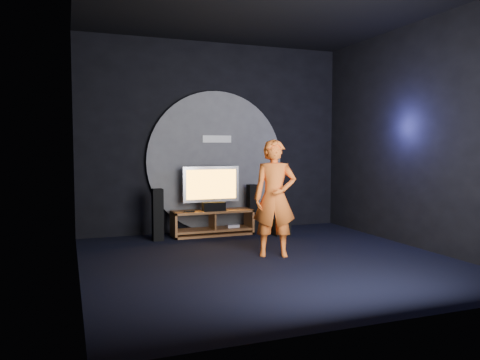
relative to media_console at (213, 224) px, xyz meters
name	(u,v)px	position (x,y,z in m)	size (l,w,h in m)	color
floor	(269,260)	(0.19, -2.05, -0.19)	(5.00, 5.00, 0.00)	black
back_wall	(215,138)	(0.19, 0.45, 1.56)	(5.00, 0.04, 3.50)	black
front_wall	(387,126)	(0.19, -4.55, 1.56)	(5.00, 0.04, 3.50)	black
left_wall	(76,132)	(-2.31, -2.05, 1.56)	(0.04, 5.00, 3.50)	black
right_wall	(417,136)	(2.69, -2.05, 1.56)	(0.04, 5.00, 3.50)	black
ceiling	(270,3)	(0.19, -2.05, 3.31)	(5.00, 5.00, 0.01)	black
wall_disc_panel	(216,162)	(0.19, 0.39, 1.11)	(2.60, 0.11, 2.60)	#515156
media_console	(213,224)	(0.00, 0.00, 0.00)	(1.45, 0.45, 0.45)	#A06B31
tv	(211,186)	(-0.01, 0.07, 0.68)	(1.03, 0.22, 0.78)	#AFAEB6
center_speaker	(214,207)	(-0.01, -0.10, 0.33)	(0.40, 0.15, 0.15)	black
remote	(190,212)	(-0.45, -0.12, 0.27)	(0.18, 0.05, 0.02)	black
tower_speaker_left	(158,215)	(-1.01, -0.14, 0.24)	(0.17, 0.19, 0.87)	black
tower_speaker_right	(252,208)	(0.81, 0.11, 0.24)	(0.17, 0.19, 0.87)	black
subwoofer	(281,227)	(1.14, -0.45, -0.05)	(0.27, 0.27, 0.30)	black
player	(275,198)	(0.37, -1.84, 0.64)	(0.61, 0.40, 1.68)	orange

